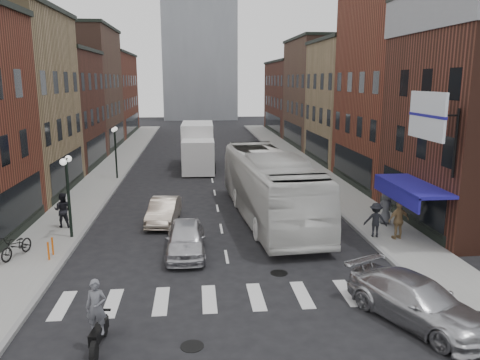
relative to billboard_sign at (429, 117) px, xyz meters
name	(u,v)px	position (x,y,z in m)	size (l,w,h in m)	color
ground	(228,265)	(-8.59, -0.50, -6.13)	(160.00, 160.00, 0.00)	black
sidewalk_left	(112,169)	(-17.09, 21.50, -6.06)	(3.00, 74.00, 0.15)	gray
sidewalk_right	(305,166)	(-0.09, 21.50, -6.06)	(3.00, 74.00, 0.15)	gray
curb_left	(129,170)	(-15.59, 21.50, -6.13)	(0.20, 74.00, 0.16)	gray
curb_right	(288,167)	(-1.59, 21.50, -6.13)	(0.20, 74.00, 0.16)	gray
crosswalk_stripes	(234,298)	(-8.59, -3.50, -6.13)	(12.00, 2.20, 0.01)	silver
bldg_left_mid_b	(36,109)	(-23.58, 23.50, -0.98)	(10.30, 10.20, 10.30)	#472319
bldg_left_far_a	(68,89)	(-23.58, 34.50, 0.52)	(10.30, 12.20, 13.30)	brown
bldg_left_far_b	(95,94)	(-23.58, 48.50, -0.48)	(10.30, 16.20, 11.30)	maroon
bldg_right_mid_a	(423,87)	(6.41, 13.50, 1.02)	(10.30, 10.20, 14.30)	maroon
bldg_right_mid_b	(370,102)	(6.41, 23.50, -0.48)	(10.30, 10.20, 11.30)	olive
bldg_right_far_a	(335,93)	(6.41, 34.50, 0.02)	(10.30, 12.20, 12.30)	brown
bldg_right_far_b	(307,97)	(6.41, 48.50, -0.98)	(10.30, 16.20, 10.30)	#472319
awning_blue	(409,187)	(0.34, 2.00, -3.50)	(1.80, 5.00, 0.78)	navy
billboard_sign	(429,117)	(0.00, 0.00, 0.00)	(1.52, 3.00, 3.70)	black
streetlamp_near	(67,182)	(-15.99, 3.50, -3.22)	(0.32, 1.22, 4.11)	black
streetlamp_far	(115,143)	(-15.99, 17.50, -3.22)	(0.32, 1.22, 4.11)	black
bike_rack	(51,248)	(-16.19, 0.80, -5.58)	(0.08, 0.68, 0.80)	#D8590C
box_truck	(198,147)	(-9.63, 21.84, -4.22)	(2.84, 8.94, 3.87)	white
motorcycle_rider	(97,317)	(-12.77, -6.41, -5.11)	(0.64, 2.15, 2.19)	black
transit_bus	(270,186)	(-5.78, 6.13, -4.26)	(3.14, 13.44, 3.74)	silver
sedan_left_near	(186,239)	(-10.38, 1.00, -5.40)	(1.74, 4.31, 1.47)	silver
sedan_left_far	(164,211)	(-11.64, 5.82, -5.46)	(1.42, 4.08, 1.34)	beige
curb_car	(417,301)	(-2.87, -5.75, -5.41)	(2.02, 4.98, 1.44)	#B3B4B8
parked_bicycle	(17,246)	(-17.65, 0.99, -5.48)	(0.67, 1.91, 1.00)	black
ped_left_solo	(63,210)	(-16.79, 5.15, -5.07)	(0.89, 0.51, 1.82)	black
ped_right_a	(376,220)	(-1.19, 2.09, -5.13)	(1.10, 0.54, 1.70)	black
ped_right_b	(399,220)	(-0.21, 1.68, -5.06)	(1.09, 0.54, 1.85)	olive
ped_right_c	(386,208)	(0.15, 4.11, -5.11)	(0.86, 0.56, 1.75)	#5C5E63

